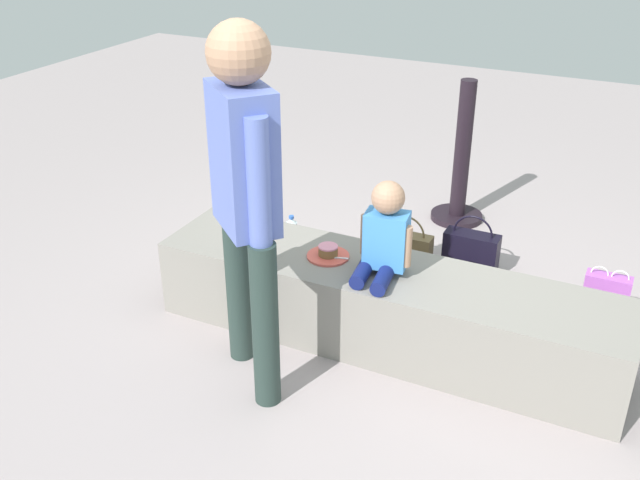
{
  "coord_description": "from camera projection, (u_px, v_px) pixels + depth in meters",
  "views": [
    {
      "loc": [
        1.07,
        -2.97,
        2.21
      ],
      "look_at": [
        -0.23,
        -0.28,
        0.67
      ],
      "focal_mm": 40.61,
      "sensor_mm": 36.0,
      "label": 1
    }
  ],
  "objects": [
    {
      "name": "concrete_ledge",
      "position": [
        384.0,
        306.0,
        3.7
      ],
      "size": [
        2.4,
        0.54,
        0.42
      ],
      "primitive_type": "cube",
      "color": "gray",
      "rests_on": "ground_plane"
    },
    {
      "name": "water_bottle_near_gift",
      "position": [
        292.0,
        232.0,
        4.71
      ],
      "size": [
        0.07,
        0.07,
        0.22
      ],
      "color": "silver",
      "rests_on": "ground_plane"
    },
    {
      "name": "party_cup_red",
      "position": [
        361.0,
        254.0,
        4.55
      ],
      "size": [
        0.09,
        0.09,
        0.11
      ],
      "primitive_type": "cylinder",
      "color": "red",
      "rests_on": "ground_plane"
    },
    {
      "name": "ground_plane",
      "position": [
        383.0,
        341.0,
        3.8
      ],
      "size": [
        12.0,
        12.0,
        0.0
      ],
      "primitive_type": "plane",
      "color": "#A29595"
    },
    {
      "name": "cake_plate",
      "position": [
        328.0,
        253.0,
        3.72
      ],
      "size": [
        0.22,
        0.22,
        0.07
      ],
      "color": "#E0594C",
      "rests_on": "concrete_ledge"
    },
    {
      "name": "gift_bag",
      "position": [
        605.0,
        298.0,
        3.91
      ],
      "size": [
        0.24,
        0.1,
        0.33
      ],
      "color": "#B259BF",
      "rests_on": "ground_plane"
    },
    {
      "name": "child_seated",
      "position": [
        384.0,
        235.0,
        3.48
      ],
      "size": [
        0.28,
        0.33,
        0.48
      ],
      "color": "navy",
      "rests_on": "concrete_ledge"
    },
    {
      "name": "railing_post",
      "position": [
        461.0,
        171.0,
        4.96
      ],
      "size": [
        0.36,
        0.36,
        1.0
      ],
      "color": "black",
      "rests_on": "ground_plane"
    },
    {
      "name": "adult_standing",
      "position": [
        245.0,
        182.0,
        3.07
      ],
      "size": [
        0.41,
        0.38,
        1.7
      ],
      "color": "#263732",
      "rests_on": "ground_plane"
    },
    {
      "name": "handbag_black_leather",
      "position": [
        471.0,
        252.0,
        4.39
      ],
      "size": [
        0.33,
        0.13,
        0.38
      ],
      "color": "black",
      "rests_on": "ground_plane"
    },
    {
      "name": "handbag_brown_canvas",
      "position": [
        404.0,
        250.0,
        4.43
      ],
      "size": [
        0.33,
        0.1,
        0.36
      ],
      "color": "brown",
      "rests_on": "ground_plane"
    },
    {
      "name": "cake_box_white",
      "position": [
        454.0,
        296.0,
        4.1
      ],
      "size": [
        0.36,
        0.37,
        0.11
      ],
      "primitive_type": "cube",
      "rotation": [
        0.0,
        0.0,
        -0.15
      ],
      "color": "white",
      "rests_on": "ground_plane"
    }
  ]
}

